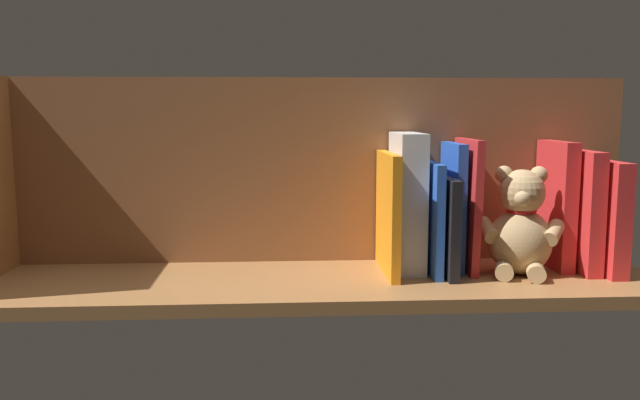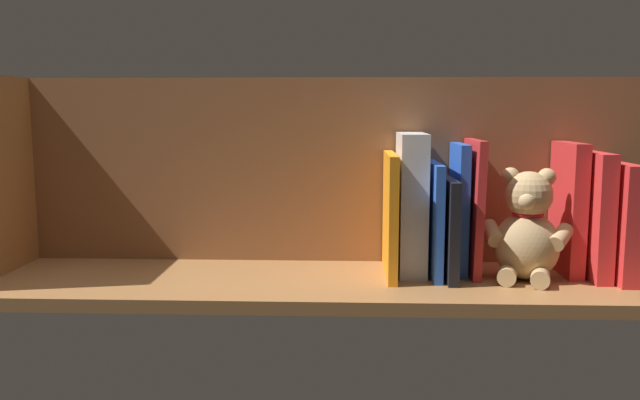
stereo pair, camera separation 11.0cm
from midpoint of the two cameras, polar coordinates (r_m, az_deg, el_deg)
The scene contains 12 objects.
ground_plane at distance 113.11cm, azimuth -2.81°, elevation -7.33°, with size 117.09×29.99×2.20cm, color #9E6B3D.
shelf_back_panel at distance 122.39cm, azimuth -2.94°, elevation 2.60°, with size 117.09×1.50×34.63cm, color brown.
book_0 at distance 124.40cm, azimuth 21.02°, elevation -1.26°, with size 3.09×18.03×19.87cm, color red.
book_1 at distance 123.60cm, azimuth 19.36°, elevation -0.83°, with size 2.81×16.32×21.59cm, color red.
book_2 at distance 123.65cm, azimuth 17.66°, elevation -0.40°, with size 2.58×13.23×23.09cm, color red.
teddy_bear at distance 116.86cm, azimuth 14.62°, elevation -2.32°, with size 14.79×14.25×19.04cm.
book_3 at distance 117.97cm, azimuth 10.19°, elevation -0.42°, with size 1.42×14.61×23.57cm, color red.
book_4 at distance 118.57cm, azimuth 9.01°, elevation -0.54°, with size 1.74×12.43×22.81cm, color blue.
book_5 at distance 115.87cm, azimuth 8.11°, elevation -2.14°, with size 1.74×17.93×17.09cm, color black.
book_6 at distance 115.86cm, azimuth 6.94°, elevation -1.48°, with size 1.55×16.60×19.65cm, color blue.
dictionary_thick_white at distance 116.18cm, azimuth 5.01°, elevation -0.18°, with size 4.69×13.71×24.64cm, color white.
book_7 at distance 113.98cm, azimuth 3.26°, elevation -1.19°, with size 1.58×17.90×21.25cm, color orange.
Camera 1 is at (6.59, 109.06, 28.67)cm, focal length 36.36 mm.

